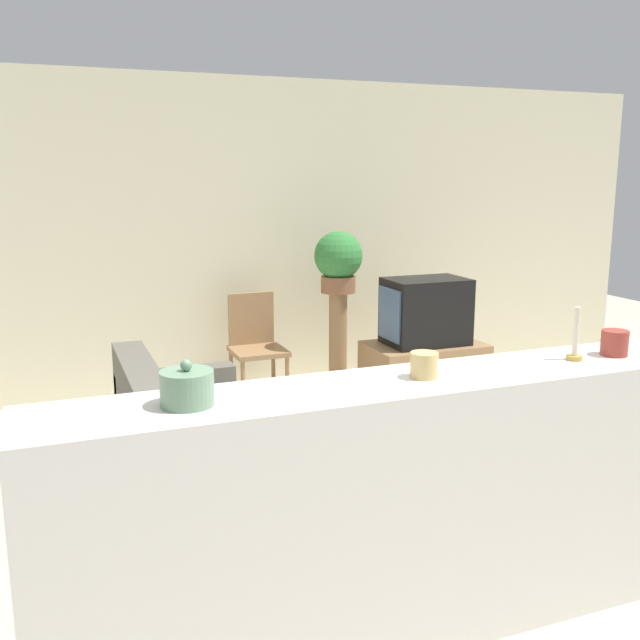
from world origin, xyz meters
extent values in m
plane|color=beige|center=(0.00, 0.00, 0.00)|extent=(14.00, 14.00, 0.00)
cube|color=beige|center=(0.00, 3.43, 1.35)|extent=(9.00, 0.06, 2.70)
cube|color=#605B51|center=(-0.51, 1.32, 0.21)|extent=(0.82, 1.76, 0.42)
cube|color=#605B51|center=(-0.82, 1.32, 0.59)|extent=(0.20, 1.76, 0.35)
cube|color=#605B51|center=(-0.51, 0.52, 0.28)|extent=(0.82, 0.16, 0.56)
cube|color=#605B51|center=(-0.51, 2.12, 0.28)|extent=(0.82, 0.16, 0.56)
cube|color=#9E754C|center=(1.56, 2.27, 0.26)|extent=(0.94, 0.58, 0.52)
cube|color=black|center=(1.56, 2.27, 0.79)|extent=(0.65, 0.43, 0.54)
cube|color=#4C6B93|center=(1.23, 2.27, 0.79)|extent=(0.02, 0.35, 0.42)
cube|color=#9E754C|center=(0.32, 2.90, 0.42)|extent=(0.44, 0.44, 0.04)
cube|color=#9E754C|center=(0.32, 3.11, 0.67)|extent=(0.40, 0.04, 0.45)
cylinder|color=#9E754C|center=(0.13, 2.71, 0.20)|extent=(0.04, 0.04, 0.40)
cylinder|color=#9E754C|center=(0.51, 2.71, 0.20)|extent=(0.04, 0.04, 0.40)
cylinder|color=#9E754C|center=(0.13, 3.09, 0.20)|extent=(0.04, 0.04, 0.40)
cylinder|color=#9E754C|center=(0.51, 3.09, 0.20)|extent=(0.04, 0.04, 0.40)
cylinder|color=#9E754C|center=(0.97, 2.73, 0.46)|extent=(0.15, 0.15, 0.91)
cylinder|color=#8E5B3D|center=(0.97, 2.73, 0.98)|extent=(0.29, 0.29, 0.14)
sphere|color=#38843D|center=(0.97, 2.73, 1.22)|extent=(0.40, 0.40, 0.40)
cube|color=silver|center=(0.00, -0.30, 0.55)|extent=(2.95, 0.44, 1.09)
cylinder|color=gray|center=(-0.87, -0.30, 1.16)|extent=(0.19, 0.19, 0.12)
sphere|color=gray|center=(-0.87, -0.30, 1.24)|extent=(0.04, 0.04, 0.04)
cylinder|color=tan|center=(0.07, -0.30, 1.15)|extent=(0.11, 0.11, 0.10)
cylinder|color=#B7933D|center=(0.81, -0.30, 1.10)|extent=(0.07, 0.07, 0.02)
cylinder|color=beige|center=(0.81, -0.30, 1.22)|extent=(0.02, 0.02, 0.21)
cylinder|color=#99382D|center=(1.03, -0.30, 1.15)|extent=(0.12, 0.12, 0.11)
camera|label=1|loc=(-1.31, -2.68, 1.89)|focal=40.00mm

